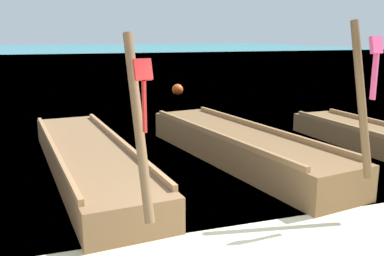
# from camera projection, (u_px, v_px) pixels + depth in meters

# --- Properties ---
(sea_water) EXTENTS (120.00, 120.00, 0.00)m
(sea_water) POSITION_uv_depth(u_px,v_px,m) (64.00, 53.00, 61.66)
(sea_water) COLOR teal
(sea_water) RESTS_ON ground
(longtail_boat_red_ribbon) EXTENTS (1.99, 7.14, 2.73)m
(longtail_boat_red_ribbon) POSITION_uv_depth(u_px,v_px,m) (89.00, 159.00, 8.40)
(longtail_boat_red_ribbon) COLOR olive
(longtail_boat_red_ribbon) RESTS_ON ground
(longtail_boat_pink_ribbon) EXTENTS (2.29, 6.43, 2.91)m
(longtail_boat_pink_ribbon) POSITION_uv_depth(u_px,v_px,m) (240.00, 146.00, 9.18)
(longtail_boat_pink_ribbon) COLOR brown
(longtail_boat_pink_ribbon) RESTS_ON ground
(longtail_boat_turquoise_ribbon) EXTENTS (1.44, 5.84, 2.36)m
(longtail_boat_turquoise_ribbon) POSITION_uv_depth(u_px,v_px,m) (384.00, 141.00, 9.88)
(longtail_boat_turquoise_ribbon) COLOR brown
(longtail_boat_turquoise_ribbon) RESTS_ON ground
(mooring_buoy_near) EXTENTS (0.51, 0.51, 0.51)m
(mooring_buoy_near) POSITION_uv_depth(u_px,v_px,m) (178.00, 90.00, 19.19)
(mooring_buoy_near) COLOR #EA5119
(mooring_buoy_near) RESTS_ON sea_water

